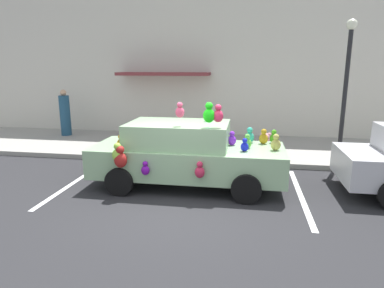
{
  "coord_description": "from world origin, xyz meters",
  "views": [
    {
      "loc": [
        1.28,
        -6.44,
        2.83
      ],
      "look_at": [
        -0.08,
        1.81,
        0.9
      ],
      "focal_mm": 31.51,
      "sensor_mm": 36.0,
      "label": 1
    }
  ],
  "objects": [
    {
      "name": "teddy_bear_on_sidewalk",
      "position": [
        1.84,
        3.52,
        0.51
      ],
      "size": [
        0.41,
        0.34,
        0.78
      ],
      "color": "pink",
      "rests_on": "sidewalk"
    },
    {
      "name": "sidewalk",
      "position": [
        0.0,
        5.0,
        0.07
      ],
      "size": [
        24.0,
        4.0,
        0.15
      ],
      "primitive_type": "cube",
      "color": "gray",
      "rests_on": "ground"
    },
    {
      "name": "pedestrian_near_shopfront",
      "position": [
        -5.83,
        5.79,
        0.98
      ],
      "size": [
        0.4,
        0.4,
        1.8
      ],
      "color": "navy",
      "rests_on": "sidewalk"
    },
    {
      "name": "street_lamp_post",
      "position": [
        3.92,
        3.5,
        2.54
      ],
      "size": [
        0.28,
        0.28,
        3.91
      ],
      "color": "black",
      "rests_on": "sidewalk"
    },
    {
      "name": "parking_stripe_rear",
      "position": [
        -2.93,
        1.0,
        0.0
      ],
      "size": [
        0.12,
        3.6,
        0.01
      ],
      "primitive_type": "cube",
      "color": "silver",
      "rests_on": "ground"
    },
    {
      "name": "parking_stripe_front",
      "position": [
        2.53,
        1.0,
        0.0
      ],
      "size": [
        0.12,
        3.6,
        0.01
      ],
      "primitive_type": "cube",
      "color": "silver",
      "rests_on": "ground"
    },
    {
      "name": "ground_plane",
      "position": [
        0.0,
        0.0,
        0.0
      ],
      "size": [
        60.0,
        60.0,
        0.0
      ],
      "primitive_type": "plane",
      "color": "#262628"
    },
    {
      "name": "plush_covered_car",
      "position": [
        -0.15,
        1.21,
        0.81
      ],
      "size": [
        4.51,
        2.07,
        2.1
      ],
      "color": "#8EB386",
      "rests_on": "ground"
    },
    {
      "name": "storefront_building",
      "position": [
        -0.02,
        7.14,
        3.19
      ],
      "size": [
        24.0,
        1.25,
        6.4
      ],
      "color": "beige",
      "rests_on": "ground"
    }
  ]
}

